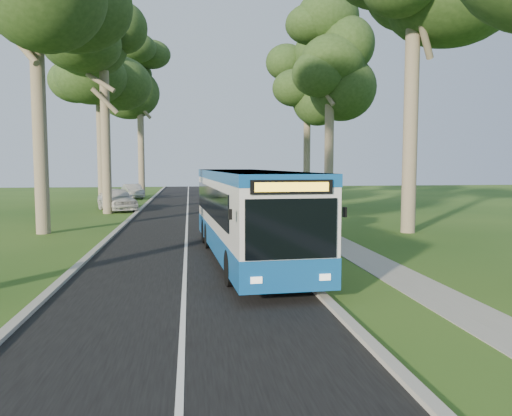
{
  "coord_description": "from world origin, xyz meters",
  "views": [
    {
      "loc": [
        -3.32,
        -17.57,
        3.4
      ],
      "look_at": [
        -0.6,
        2.86,
        1.6
      ],
      "focal_mm": 35.0,
      "sensor_mm": 36.0,
      "label": 1
    }
  ],
  "objects_px": {
    "litter_bin": "(294,225)",
    "car_silver": "(133,191)",
    "bus_stop_sign": "(338,227)",
    "bus": "(248,214)",
    "bus_shelter": "(308,199)",
    "car_white": "(117,199)"
  },
  "relations": [
    {
      "from": "litter_bin",
      "to": "car_silver",
      "type": "height_order",
      "value": "car_silver"
    },
    {
      "from": "bus_stop_sign",
      "to": "litter_bin",
      "type": "bearing_deg",
      "value": 104.93
    },
    {
      "from": "bus",
      "to": "bus_stop_sign",
      "type": "distance_m",
      "value": 4.91
    },
    {
      "from": "bus_stop_sign",
      "to": "bus_shelter",
      "type": "height_order",
      "value": "bus_stop_sign"
    },
    {
      "from": "car_white",
      "to": "litter_bin",
      "type": "bearing_deg",
      "value": -76.52
    },
    {
      "from": "bus",
      "to": "litter_bin",
      "type": "distance_m",
      "value": 7.01
    },
    {
      "from": "bus_stop_sign",
      "to": "car_silver",
      "type": "distance_m",
      "value": 39.53
    },
    {
      "from": "bus",
      "to": "litter_bin",
      "type": "xyz_separation_m",
      "value": [
        3.0,
        6.22,
        -1.2
      ]
    },
    {
      "from": "bus_stop_sign",
      "to": "bus_shelter",
      "type": "relative_size",
      "value": 0.81
    },
    {
      "from": "bus_stop_sign",
      "to": "bus_shelter",
      "type": "xyz_separation_m",
      "value": [
        1.47,
        9.51,
        0.12
      ]
    },
    {
      "from": "litter_bin",
      "to": "car_silver",
      "type": "distance_m",
      "value": 29.6
    },
    {
      "from": "bus",
      "to": "bus_stop_sign",
      "type": "xyz_separation_m",
      "value": [
        1.94,
        -4.51,
        0.07
      ]
    },
    {
      "from": "bus_shelter",
      "to": "car_silver",
      "type": "bearing_deg",
      "value": 133.7
    },
    {
      "from": "litter_bin",
      "to": "bus",
      "type": "bearing_deg",
      "value": -115.7
    },
    {
      "from": "bus",
      "to": "bus_shelter",
      "type": "xyz_separation_m",
      "value": [
        3.4,
        5.0,
        0.19
      ]
    },
    {
      "from": "litter_bin",
      "to": "car_white",
      "type": "distance_m",
      "value": 17.45
    },
    {
      "from": "bus",
      "to": "bus_shelter",
      "type": "bearing_deg",
      "value": 52.42
    },
    {
      "from": "bus_stop_sign",
      "to": "car_white",
      "type": "distance_m",
      "value": 26.48
    },
    {
      "from": "bus_stop_sign",
      "to": "bus_shelter",
      "type": "bearing_deg",
      "value": 101.8
    },
    {
      "from": "bus",
      "to": "car_silver",
      "type": "relative_size",
      "value": 2.75
    },
    {
      "from": "bus_stop_sign",
      "to": "car_white",
      "type": "relative_size",
      "value": 0.55
    },
    {
      "from": "bus_shelter",
      "to": "litter_bin",
      "type": "relative_size",
      "value": 3.88
    }
  ]
}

